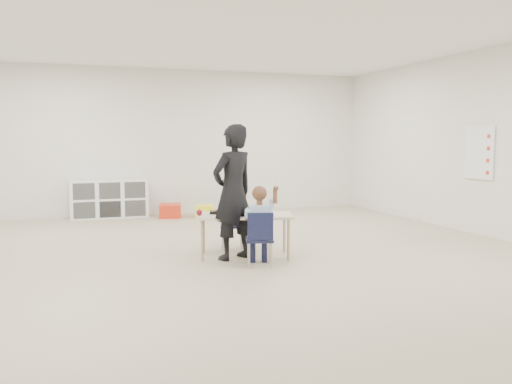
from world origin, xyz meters
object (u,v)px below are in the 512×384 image
object	(u,v)px
table	(245,235)
chair_near	(260,239)
child	(260,223)
adult	(233,192)
cubby_shelf	(109,199)

from	to	relation	value
table	chair_near	size ratio (longest dim) A/B	2.00
table	child	distance (m)	0.58
table	adult	bearing A→B (deg)	-139.93
chair_near	table	bearing A→B (deg)	106.40
table	adult	xyz separation A→B (m)	(-0.17, -0.08, 0.55)
table	cubby_shelf	bearing A→B (deg)	124.23
child	cubby_shelf	world-z (taller)	child
chair_near	child	size ratio (longest dim) A/B	0.63
table	cubby_shelf	distance (m)	4.23
child	adult	bearing A→B (deg)	127.32
cubby_shelf	adult	bearing A→B (deg)	-74.05
chair_near	cubby_shelf	size ratio (longest dim) A/B	0.46
chair_near	child	bearing A→B (deg)	0.00
chair_near	child	world-z (taller)	child
child	table	bearing A→B (deg)	106.40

